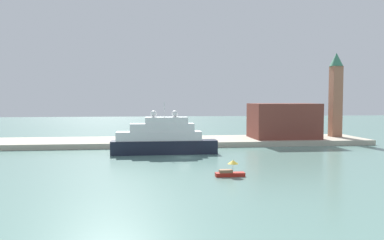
# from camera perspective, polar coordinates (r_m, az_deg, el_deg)

# --- Properties ---
(ground) EXTENTS (400.00, 400.00, 0.00)m
(ground) POSITION_cam_1_polar(r_m,az_deg,el_deg) (83.29, -1.13, -5.69)
(ground) COLOR slate
(quay_dock) EXTENTS (110.00, 19.35, 1.41)m
(quay_dock) POSITION_cam_1_polar(r_m,az_deg,el_deg) (108.56, -2.40, -3.25)
(quay_dock) COLOR #B7AD99
(quay_dock) RESTS_ON ground
(large_yacht) EXTENTS (24.67, 4.20, 12.08)m
(large_yacht) POSITION_cam_1_polar(r_m,az_deg,el_deg) (88.53, -4.42, -2.88)
(large_yacht) COLOR black
(large_yacht) RESTS_ON ground
(small_motorboat) EXTENTS (4.89, 1.84, 2.72)m
(small_motorboat) POSITION_cam_1_polar(r_m,az_deg,el_deg) (63.50, 5.78, -7.60)
(small_motorboat) COLOR #B22319
(small_motorboat) RESTS_ON ground
(harbor_building) EXTENTS (18.74, 13.04, 10.15)m
(harbor_building) POSITION_cam_1_polar(r_m,az_deg,el_deg) (114.09, 13.62, -0.11)
(harbor_building) COLOR brown
(harbor_building) RESTS_ON quay_dock
(bell_tower) EXTENTS (4.00, 4.00, 25.44)m
(bell_tower) POSITION_cam_1_polar(r_m,az_deg,el_deg) (123.09, 20.89, 4.06)
(bell_tower) COLOR #9E664C
(bell_tower) RESTS_ON quay_dock
(parked_car) EXTENTS (4.43, 1.65, 1.30)m
(parked_car) POSITION_cam_1_polar(r_m,az_deg,el_deg) (102.56, -8.47, -2.94)
(parked_car) COLOR silver
(parked_car) RESTS_ON quay_dock
(person_figure) EXTENTS (0.36, 0.36, 1.69)m
(person_figure) POSITION_cam_1_polar(r_m,az_deg,el_deg) (105.94, -6.66, -2.61)
(person_figure) COLOR #334C8C
(person_figure) RESTS_ON quay_dock
(mooring_bollard) EXTENTS (0.38, 0.38, 0.62)m
(mooring_bollard) POSITION_cam_1_polar(r_m,az_deg,el_deg) (100.89, 0.48, -3.15)
(mooring_bollard) COLOR black
(mooring_bollard) RESTS_ON quay_dock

